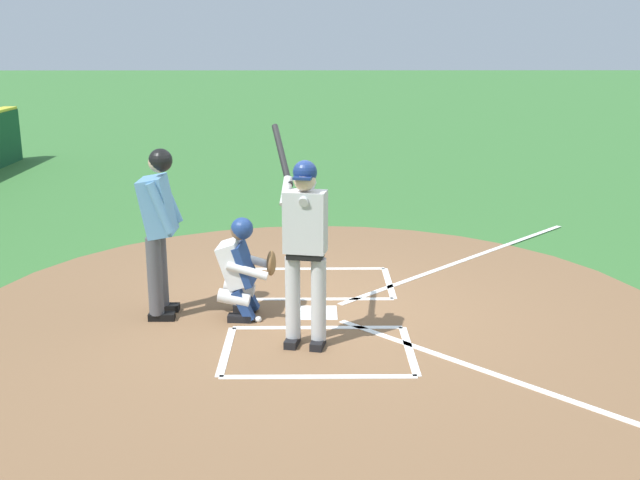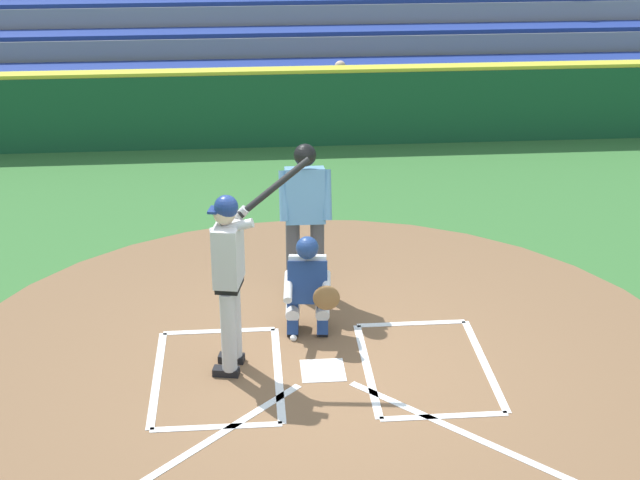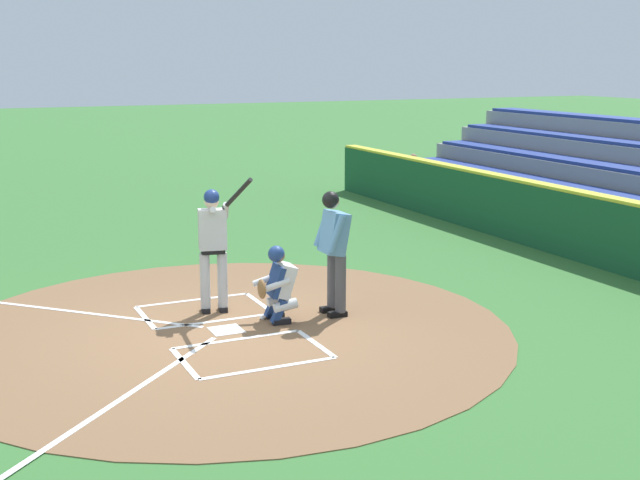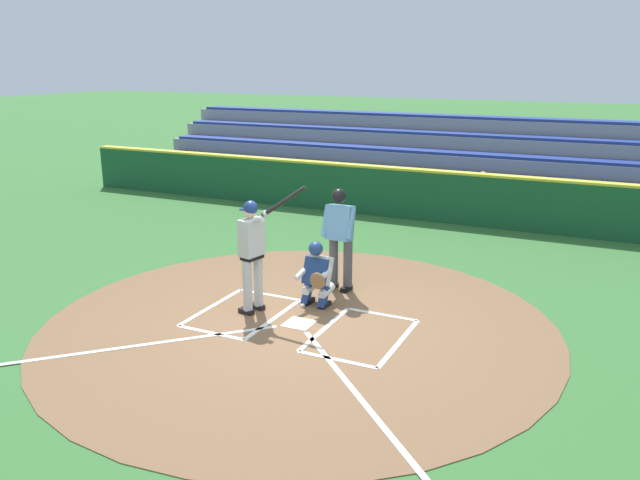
{
  "view_description": "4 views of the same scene",
  "coord_description": "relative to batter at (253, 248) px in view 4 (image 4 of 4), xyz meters",
  "views": [
    {
      "loc": [
        7.99,
        -0.04,
        3.01
      ],
      "look_at": [
        0.54,
        0.02,
        1.0
      ],
      "focal_mm": 42.77,
      "sensor_mm": 36.0,
      "label": 1
    },
    {
      "loc": [
        0.71,
        8.25,
        5.05
      ],
      "look_at": [
        -0.08,
        -1.32,
        0.87
      ],
      "focal_mm": 53.75,
      "sensor_mm": 36.0,
      "label": 2
    },
    {
      "loc": [
        -10.79,
        3.54,
        3.72
      ],
      "look_at": [
        -0.47,
        -1.23,
        1.29
      ],
      "focal_mm": 47.32,
      "sensor_mm": 36.0,
      "label": 3
    },
    {
      "loc": [
        -4.31,
        8.27,
        4.0
      ],
      "look_at": [
        -0.14,
        -0.48,
        1.27
      ],
      "focal_mm": 35.99,
      "sensor_mm": 36.0,
      "label": 4
    }
  ],
  "objects": [
    {
      "name": "baseball",
      "position": [
        -0.63,
        -0.51,
        -1.06
      ],
      "size": [
        0.07,
        0.07,
        0.07
      ],
      "primitive_type": "sphere",
      "color": "white",
      "rests_on": "ground"
    },
    {
      "name": "plate_umpire",
      "position": [
        -0.83,
        -1.57,
        -0.02
      ],
      "size": [
        0.58,
        0.41,
        1.86
      ],
      "color": "#4C4C51",
      "rests_on": "ground"
    },
    {
      "name": "catcher",
      "position": [
        -0.81,
        -0.69,
        -0.51
      ],
      "size": [
        0.59,
        0.64,
        1.13
      ],
      "color": "black",
      "rests_on": "ground"
    },
    {
      "name": "backstop_wall",
      "position": [
        -0.89,
        -7.37,
        -0.45
      ],
      "size": [
        22.0,
        0.36,
        1.31
      ],
      "color": "#19512D",
      "rests_on": "ground"
    },
    {
      "name": "batter",
      "position": [
        0.0,
        0.0,
        0.0
      ],
      "size": [
        1.03,
        0.57,
        2.13
      ],
      "color": "#BCBCBC",
      "rests_on": "ground"
    },
    {
      "name": "home_plate_and_chalk",
      "position": [
        -0.89,
        1.01,
        -1.08
      ],
      "size": [
        7.93,
        4.91,
        0.01
      ],
      "color": "white",
      "rests_on": "dirt_circle"
    },
    {
      "name": "ground_plane",
      "position": [
        -0.89,
        0.13,
        -1.1
      ],
      "size": [
        120.0,
        120.0,
        0.0
      ],
      "primitive_type": "plane",
      "color": "#387033"
    },
    {
      "name": "dirt_circle",
      "position": [
        -0.89,
        0.13,
        -1.09
      ],
      "size": [
        8.0,
        8.0,
        0.01
      ],
      "primitive_type": "cylinder",
      "color": "brown",
      "rests_on": "ground"
    },
    {
      "name": "bleacher_stand",
      "position": [
        -0.89,
        -10.63,
        -0.25
      ],
      "size": [
        20.0,
        4.25,
        2.55
      ],
      "color": "gray",
      "rests_on": "ground"
    }
  ]
}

